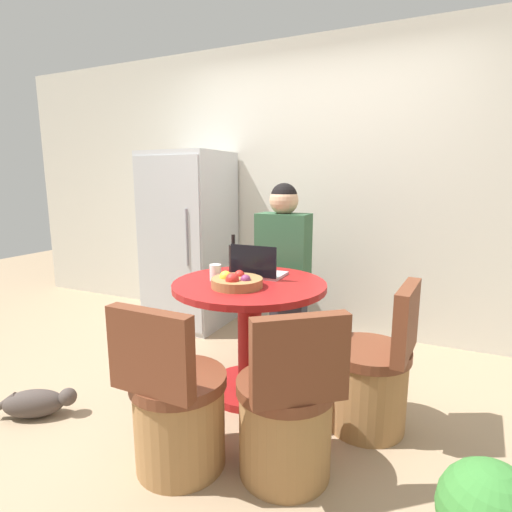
% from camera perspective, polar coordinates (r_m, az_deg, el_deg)
% --- Properties ---
extents(ground_plane, '(12.00, 12.00, 0.00)m').
position_cam_1_polar(ground_plane, '(2.65, -1.92, -20.59)').
color(ground_plane, '#9E8466').
extents(wall_back, '(7.00, 0.06, 2.60)m').
position_cam_1_polar(wall_back, '(3.70, 8.73, 9.42)').
color(wall_back, beige).
rests_on(wall_back, ground_plane).
extents(refrigerator, '(0.70, 0.70, 1.64)m').
position_cam_1_polar(refrigerator, '(3.86, -9.48, 2.27)').
color(refrigerator, silver).
rests_on(refrigerator, ground_plane).
extents(dining_table, '(0.97, 0.97, 0.75)m').
position_cam_1_polar(dining_table, '(2.60, -0.93, -9.24)').
color(dining_table, maroon).
rests_on(dining_table, ground_plane).
extents(chair_near_camera, '(0.46, 0.46, 0.85)m').
position_cam_1_polar(chair_near_camera, '(2.09, -11.21, -21.12)').
color(chair_near_camera, '#9E7042').
rests_on(chair_near_camera, ground_plane).
extents(chair_right_side, '(0.47, 0.46, 0.85)m').
position_cam_1_polar(chair_right_side, '(2.42, 16.05, -16.62)').
color(chair_right_side, '#9E7042').
rests_on(chair_right_side, ground_plane).
extents(chair_near_right_corner, '(0.53, 0.53, 0.85)m').
position_cam_1_polar(chair_near_right_corner, '(2.01, 4.36, -22.27)').
color(chair_near_right_corner, '#9E7042').
rests_on(chair_near_right_corner, ground_plane).
extents(person_seated, '(0.40, 0.37, 1.36)m').
position_cam_1_polar(person_seated, '(3.17, 4.17, -0.57)').
color(person_seated, '#2D2D38').
rests_on(person_seated, ground_plane).
extents(laptop, '(0.32, 0.24, 0.22)m').
position_cam_1_polar(laptop, '(2.65, 0.31, -2.01)').
color(laptop, '#B7B7BC').
rests_on(laptop, dining_table).
extents(fruit_bowl, '(0.31, 0.31, 0.10)m').
position_cam_1_polar(fruit_bowl, '(2.40, -2.83, -3.68)').
color(fruit_bowl, olive).
rests_on(fruit_bowl, dining_table).
extents(coffee_cup, '(0.07, 0.07, 0.10)m').
position_cam_1_polar(coffee_cup, '(2.57, -5.81, -2.36)').
color(coffee_cup, white).
rests_on(coffee_cup, dining_table).
extents(bottle, '(0.06, 0.06, 0.26)m').
position_cam_1_polar(bottle, '(2.80, -3.26, -0.18)').
color(bottle, black).
rests_on(bottle, dining_table).
extents(cat, '(0.43, 0.32, 0.16)m').
position_cam_1_polar(cat, '(2.83, -28.83, -17.89)').
color(cat, '#473D38').
rests_on(cat, ground_plane).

